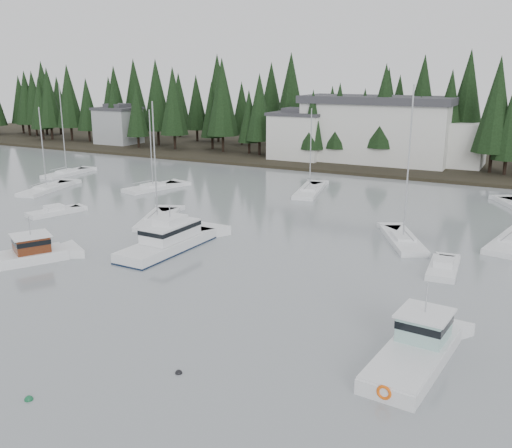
{
  "coord_description": "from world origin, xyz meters",
  "views": [
    {
      "loc": [
        21.49,
        -12.9,
        15.69
      ],
      "look_at": [
        -0.86,
        30.08,
        2.5
      ],
      "focal_mm": 40.0,
      "sensor_mm": 36.0,
      "label": 1
    }
  ],
  "objects_px": {
    "cabin_cruiser_center": "(168,242)",
    "runabout_1": "(443,270)",
    "house_west": "(298,135)",
    "sailboat_1": "(153,189)",
    "lobster_boat_brown": "(15,257)",
    "sailboat_7": "(512,243)",
    "sailboat_0": "(47,190)",
    "sailboat_2": "(67,174)",
    "runabout_0": "(55,213)",
    "sailboat_4": "(403,242)",
    "house_far_west": "(118,125)",
    "sailboat_3": "(158,221)",
    "lobster_boat_teal": "(415,353)",
    "sailboat_5": "(310,192)",
    "harbor_inn": "(389,131)"
  },
  "relations": [
    {
      "from": "cabin_cruiser_center",
      "to": "sailboat_1",
      "type": "height_order",
      "value": "sailboat_1"
    },
    {
      "from": "harbor_inn",
      "to": "sailboat_2",
      "type": "distance_m",
      "value": 52.49
    },
    {
      "from": "sailboat_1",
      "to": "runabout_1",
      "type": "bearing_deg",
      "value": -95.83
    },
    {
      "from": "harbor_inn",
      "to": "lobster_boat_brown",
      "type": "xyz_separation_m",
      "value": [
        -14.26,
        -64.43,
        -5.27
      ]
    },
    {
      "from": "sailboat_1",
      "to": "sailboat_7",
      "type": "bearing_deg",
      "value": -80.97
    },
    {
      "from": "cabin_cruiser_center",
      "to": "sailboat_0",
      "type": "xyz_separation_m",
      "value": [
        -29.82,
        13.65,
        -0.64
      ]
    },
    {
      "from": "lobster_boat_teal",
      "to": "runabout_1",
      "type": "bearing_deg",
      "value": 9.89
    },
    {
      "from": "house_far_west",
      "to": "runabout_0",
      "type": "bearing_deg",
      "value": -56.34
    },
    {
      "from": "house_west",
      "to": "sailboat_4",
      "type": "xyz_separation_m",
      "value": [
        28.19,
        -40.33,
        -4.56
      ]
    },
    {
      "from": "house_far_west",
      "to": "runabout_1",
      "type": "xyz_separation_m",
      "value": [
        74.93,
        -48.62,
        -4.27
      ]
    },
    {
      "from": "sailboat_4",
      "to": "runabout_0",
      "type": "xyz_separation_m",
      "value": [
        -37.27,
        -7.1,
        0.04
      ]
    },
    {
      "from": "house_west",
      "to": "runabout_0",
      "type": "bearing_deg",
      "value": -100.85
    },
    {
      "from": "house_far_west",
      "to": "sailboat_3",
      "type": "xyz_separation_m",
      "value": [
        45.11,
        -46.67,
        -4.33
      ]
    },
    {
      "from": "sailboat_0",
      "to": "sailboat_2",
      "type": "distance_m",
      "value": 11.73
    },
    {
      "from": "lobster_boat_brown",
      "to": "sailboat_3",
      "type": "distance_m",
      "value": 16.59
    },
    {
      "from": "sailboat_2",
      "to": "lobster_boat_teal",
      "type": "bearing_deg",
      "value": -122.42
    },
    {
      "from": "harbor_inn",
      "to": "sailboat_7",
      "type": "distance_m",
      "value": 45.44
    },
    {
      "from": "sailboat_3",
      "to": "lobster_boat_brown",
      "type": "bearing_deg",
      "value": 150.17
    },
    {
      "from": "lobster_boat_brown",
      "to": "sailboat_1",
      "type": "distance_m",
      "value": 30.93
    },
    {
      "from": "lobster_boat_brown",
      "to": "sailboat_0",
      "type": "height_order",
      "value": "sailboat_0"
    },
    {
      "from": "house_far_west",
      "to": "sailboat_4",
      "type": "distance_m",
      "value": 82.08
    },
    {
      "from": "lobster_boat_teal",
      "to": "sailboat_7",
      "type": "xyz_separation_m",
      "value": [
        3.11,
        26.74,
        -0.5
      ]
    },
    {
      "from": "sailboat_2",
      "to": "sailboat_4",
      "type": "height_order",
      "value": "sailboat_4"
    },
    {
      "from": "lobster_boat_brown",
      "to": "sailboat_2",
      "type": "relative_size",
      "value": 0.65
    },
    {
      "from": "sailboat_3",
      "to": "sailboat_4",
      "type": "xyz_separation_m",
      "value": [
        25.08,
        4.34,
        0.03
      ]
    },
    {
      "from": "cabin_cruiser_center",
      "to": "runabout_1",
      "type": "relative_size",
      "value": 1.85
    },
    {
      "from": "house_west",
      "to": "sailboat_0",
      "type": "xyz_separation_m",
      "value": [
        -19.82,
        -38.55,
        -4.6
      ]
    },
    {
      "from": "lobster_boat_brown",
      "to": "sailboat_0",
      "type": "distance_m",
      "value": 30.54
    },
    {
      "from": "house_west",
      "to": "cabin_cruiser_center",
      "type": "xyz_separation_m",
      "value": [
        10.0,
        -52.2,
        -3.96
      ]
    },
    {
      "from": "sailboat_1",
      "to": "sailboat_4",
      "type": "distance_m",
      "value": 37.0
    },
    {
      "from": "sailboat_0",
      "to": "sailboat_3",
      "type": "distance_m",
      "value": 23.73
    },
    {
      "from": "lobster_boat_teal",
      "to": "sailboat_4",
      "type": "relative_size",
      "value": 0.6
    },
    {
      "from": "runabout_0",
      "to": "cabin_cruiser_center",
      "type": "bearing_deg",
      "value": -86.0
    },
    {
      "from": "lobster_boat_teal",
      "to": "runabout_1",
      "type": "distance_m",
      "value": 16.05
    },
    {
      "from": "lobster_boat_brown",
      "to": "runabout_1",
      "type": "distance_m",
      "value": 35.25
    },
    {
      "from": "sailboat_3",
      "to": "sailboat_5",
      "type": "height_order",
      "value": "sailboat_3"
    },
    {
      "from": "house_west",
      "to": "runabout_0",
      "type": "xyz_separation_m",
      "value": [
        -9.09,
        -47.43,
        -4.52
      ]
    },
    {
      "from": "house_west",
      "to": "house_far_west",
      "type": "relative_size",
      "value": 1.13
    },
    {
      "from": "cabin_cruiser_center",
      "to": "sailboat_3",
      "type": "xyz_separation_m",
      "value": [
        -6.89,
        7.53,
        -0.62
      ]
    },
    {
      "from": "sailboat_2",
      "to": "sailboat_4",
      "type": "relative_size",
      "value": 0.94
    },
    {
      "from": "runabout_1",
      "to": "sailboat_5",
      "type": "bearing_deg",
      "value": 37.88
    },
    {
      "from": "house_far_west",
      "to": "sailboat_3",
      "type": "height_order",
      "value": "sailboat_3"
    },
    {
      "from": "sailboat_1",
      "to": "sailboat_7",
      "type": "xyz_separation_m",
      "value": [
        44.99,
        -4.52,
        0.02
      ]
    },
    {
      "from": "sailboat_1",
      "to": "sailboat_5",
      "type": "xyz_separation_m",
      "value": [
        19.57,
        7.9,
        -0.0
      ]
    },
    {
      "from": "runabout_0",
      "to": "sailboat_4",
      "type": "bearing_deg",
      "value": -61.18
    },
    {
      "from": "sailboat_0",
      "to": "sailboat_5",
      "type": "bearing_deg",
      "value": -77.23
    },
    {
      "from": "house_west",
      "to": "sailboat_0",
      "type": "distance_m",
      "value": 43.59
    },
    {
      "from": "sailboat_2",
      "to": "sailboat_7",
      "type": "height_order",
      "value": "sailboat_7"
    },
    {
      "from": "sailboat_7",
      "to": "runabout_1",
      "type": "xyz_separation_m",
      "value": [
        -4.36,
        -10.75,
        0.06
      ]
    },
    {
      "from": "house_west",
      "to": "sailboat_1",
      "type": "xyz_separation_m",
      "value": [
        -7.7,
        -31.35,
        -4.6
      ]
    }
  ]
}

